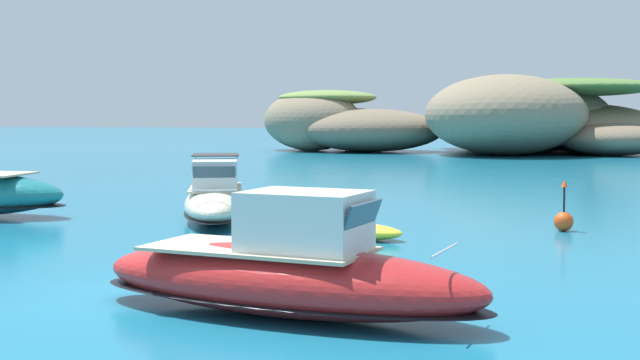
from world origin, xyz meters
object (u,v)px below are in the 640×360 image
object	(u,v)px
channel_buoy	(564,220)
islet_small	(340,125)
motorboat_red	(288,274)
motorboat_cream	(216,200)
dinghy_tender	(357,231)
islet_large	(531,118)

from	to	relation	value
channel_buoy	islet_small	bearing A→B (deg)	108.65
islet_small	motorboat_red	bearing A→B (deg)	-78.87
motorboat_cream	channel_buoy	bearing A→B (deg)	0.33
motorboat_red	motorboat_cream	bearing A→B (deg)	115.62
motorboat_red	motorboat_cream	distance (m)	12.94
islet_small	dinghy_tender	bearing A→B (deg)	-77.66
islet_large	motorboat_cream	distance (m)	54.95
islet_small	motorboat_cream	size ratio (longest dim) A/B	2.92
islet_large	channel_buoy	distance (m)	53.92
islet_large	channel_buoy	bearing A→B (deg)	-89.73
islet_small	dinghy_tender	distance (m)	56.15
islet_large	islet_small	xyz separation A→B (m)	(-17.26, -1.94, -0.66)
channel_buoy	motorboat_red	bearing A→B (deg)	-113.09
motorboat_cream	motorboat_red	bearing A→B (deg)	-64.38
dinghy_tender	islet_small	bearing A→B (deg)	102.34
motorboat_red	motorboat_cream	size ratio (longest dim) A/B	1.07
islet_large	motorboat_cream	world-z (taller)	islet_large
islet_large	motorboat_cream	size ratio (longest dim) A/B	4.13
islet_large	motorboat_cream	bearing A→B (deg)	-100.86
motorboat_red	dinghy_tender	size ratio (longest dim) A/B	2.56
islet_large	dinghy_tender	bearing A→B (deg)	-95.30
motorboat_red	channel_buoy	size ratio (longest dim) A/B	4.97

